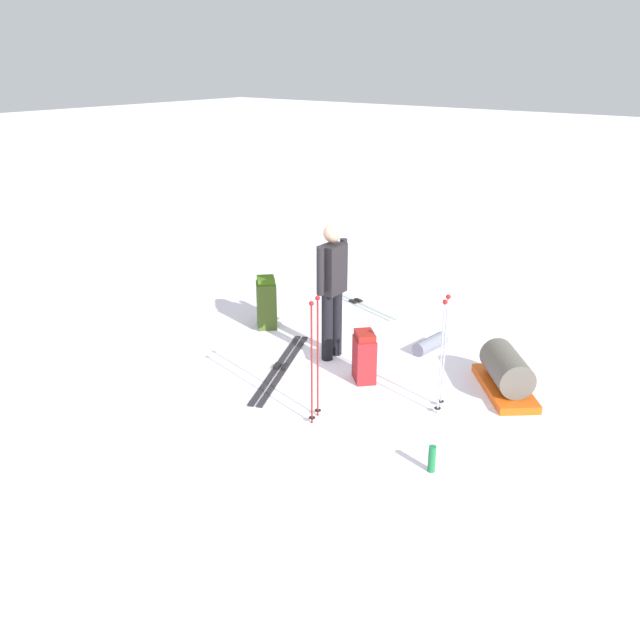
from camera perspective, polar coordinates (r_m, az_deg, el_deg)
ground_plane at (r=8.09m, az=0.00°, el=-4.62°), size 80.00×80.00×0.00m
skier_standing at (r=8.22m, az=1.02°, el=3.00°), size 0.57×0.23×1.70m
ski_pair_near at (r=10.40m, az=3.01°, el=1.50°), size 0.72×1.83×0.05m
ski_pair_far at (r=8.25m, az=-3.31°, el=-4.02°), size 1.88×0.98×0.05m
backpack_large_dark at (r=7.86m, az=3.74°, el=-3.11°), size 0.39×0.39×0.60m
backpack_bright at (r=9.38m, az=-4.51°, el=1.43°), size 0.40×0.40×0.73m
ski_poles_planted_near at (r=7.13m, az=10.29°, el=-2.39°), size 0.23×0.12×1.28m
ski_poles_planted_far at (r=6.82m, az=-0.45°, el=-2.89°), size 0.23×0.12×1.34m
gear_sled at (r=7.89m, az=15.35°, el=-4.33°), size 1.14×1.07×0.49m
sleeping_mat_rolled at (r=8.81m, az=9.22°, el=-2.00°), size 0.56×0.23×0.18m
thermos_bottle at (r=6.36m, az=9.36°, el=-11.42°), size 0.07×0.07×0.26m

